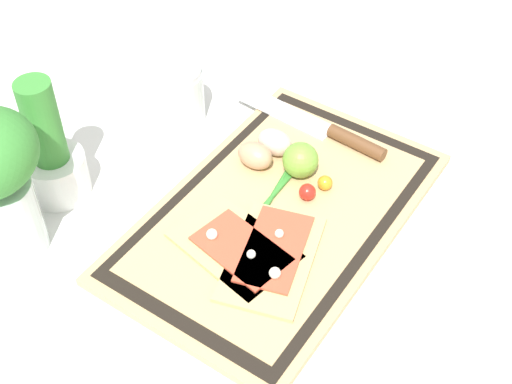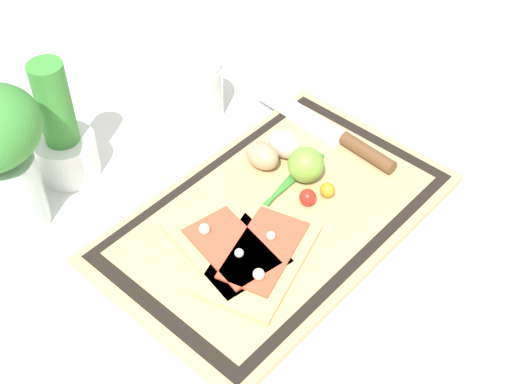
{
  "view_description": "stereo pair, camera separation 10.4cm",
  "coord_description": "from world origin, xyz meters",
  "px_view_note": "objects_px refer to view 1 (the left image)",
  "views": [
    {
      "loc": [
        -0.61,
        -0.37,
        0.78
      ],
      "look_at": [
        0.0,
        0.04,
        0.03
      ],
      "focal_mm": 50.0,
      "sensor_mm": 36.0,
      "label": 1
    },
    {
      "loc": [
        -0.54,
        -0.45,
        0.78
      ],
      "look_at": [
        0.0,
        0.04,
        0.03
      ],
      "focal_mm": 50.0,
      "sensor_mm": 36.0,
      "label": 2
    }
  ],
  "objects_px": {
    "pizza_slice_far": "(235,246)",
    "knife": "(334,133)",
    "egg_brown": "(255,155)",
    "egg_pink": "(275,142)",
    "herb_pot": "(52,157)",
    "lime": "(300,160)",
    "pizza_slice_near": "(272,256)",
    "cherry_tomato_yellow": "(325,183)",
    "sauce_jar": "(179,97)",
    "cherry_tomato_red": "(307,192)"
  },
  "relations": [
    {
      "from": "knife",
      "to": "pizza_slice_far",
      "type": "bearing_deg",
      "value": -179.08
    },
    {
      "from": "cherry_tomato_yellow",
      "to": "egg_pink",
      "type": "bearing_deg",
      "value": 76.34
    },
    {
      "from": "pizza_slice_far",
      "to": "knife",
      "type": "distance_m",
      "value": 0.28
    },
    {
      "from": "pizza_slice_far",
      "to": "sauce_jar",
      "type": "relative_size",
      "value": 1.83
    },
    {
      "from": "knife",
      "to": "pizza_slice_near",
      "type": "bearing_deg",
      "value": -168.08
    },
    {
      "from": "knife",
      "to": "egg_brown",
      "type": "distance_m",
      "value": 0.14
    },
    {
      "from": "lime",
      "to": "herb_pot",
      "type": "relative_size",
      "value": 0.27
    },
    {
      "from": "egg_pink",
      "to": "lime",
      "type": "height_order",
      "value": "lime"
    },
    {
      "from": "egg_brown",
      "to": "egg_pink",
      "type": "relative_size",
      "value": 1.0
    },
    {
      "from": "cherry_tomato_yellow",
      "to": "pizza_slice_near",
      "type": "bearing_deg",
      "value": -176.74
    },
    {
      "from": "knife",
      "to": "herb_pot",
      "type": "bearing_deg",
      "value": 138.15
    },
    {
      "from": "pizza_slice_far",
      "to": "lime",
      "type": "distance_m",
      "value": 0.18
    },
    {
      "from": "pizza_slice_near",
      "to": "sauce_jar",
      "type": "relative_size",
      "value": 2.02
    },
    {
      "from": "knife",
      "to": "sauce_jar",
      "type": "xyz_separation_m",
      "value": [
        -0.09,
        0.25,
        0.02
      ]
    },
    {
      "from": "pizza_slice_near",
      "to": "cherry_tomato_yellow",
      "type": "xyz_separation_m",
      "value": [
        0.16,
        0.01,
        0.01
      ]
    },
    {
      "from": "pizza_slice_near",
      "to": "cherry_tomato_yellow",
      "type": "height_order",
      "value": "pizza_slice_near"
    },
    {
      "from": "pizza_slice_near",
      "to": "sauce_jar",
      "type": "bearing_deg",
      "value": 59.25
    },
    {
      "from": "pizza_slice_far",
      "to": "egg_pink",
      "type": "xyz_separation_m",
      "value": [
        0.2,
        0.06,
        0.02
      ]
    },
    {
      "from": "cherry_tomato_red",
      "to": "herb_pot",
      "type": "bearing_deg",
      "value": 119.21
    },
    {
      "from": "pizza_slice_far",
      "to": "knife",
      "type": "height_order",
      "value": "pizza_slice_far"
    },
    {
      "from": "pizza_slice_near",
      "to": "pizza_slice_far",
      "type": "xyz_separation_m",
      "value": [
        -0.01,
        0.05,
        0.0
      ]
    },
    {
      "from": "cherry_tomato_yellow",
      "to": "pizza_slice_far",
      "type": "bearing_deg",
      "value": 165.97
    },
    {
      "from": "pizza_slice_near",
      "to": "lime",
      "type": "height_order",
      "value": "lime"
    },
    {
      "from": "pizza_slice_far",
      "to": "egg_brown",
      "type": "height_order",
      "value": "egg_brown"
    },
    {
      "from": "egg_pink",
      "to": "herb_pot",
      "type": "bearing_deg",
      "value": 136.04
    },
    {
      "from": "knife",
      "to": "cherry_tomato_red",
      "type": "relative_size",
      "value": 11.11
    },
    {
      "from": "pizza_slice_far",
      "to": "sauce_jar",
      "type": "distance_m",
      "value": 0.32
    },
    {
      "from": "egg_pink",
      "to": "herb_pot",
      "type": "height_order",
      "value": "herb_pot"
    },
    {
      "from": "pizza_slice_near",
      "to": "egg_brown",
      "type": "bearing_deg",
      "value": 41.28
    },
    {
      "from": "pizza_slice_near",
      "to": "herb_pot",
      "type": "height_order",
      "value": "herb_pot"
    },
    {
      "from": "knife",
      "to": "herb_pot",
      "type": "height_order",
      "value": "herb_pot"
    },
    {
      "from": "egg_pink",
      "to": "cherry_tomato_red",
      "type": "relative_size",
      "value": 2.28
    },
    {
      "from": "cherry_tomato_red",
      "to": "cherry_tomato_yellow",
      "type": "xyz_separation_m",
      "value": [
        0.03,
        -0.01,
        -0.0
      ]
    },
    {
      "from": "pizza_slice_far",
      "to": "lime",
      "type": "height_order",
      "value": "lime"
    },
    {
      "from": "cherry_tomato_red",
      "to": "sauce_jar",
      "type": "height_order",
      "value": "sauce_jar"
    },
    {
      "from": "lime",
      "to": "sauce_jar",
      "type": "relative_size",
      "value": 0.54
    },
    {
      "from": "pizza_slice_near",
      "to": "knife",
      "type": "distance_m",
      "value": 0.27
    },
    {
      "from": "lime",
      "to": "cherry_tomato_red",
      "type": "xyz_separation_m",
      "value": [
        -0.04,
        -0.04,
        -0.01
      ]
    },
    {
      "from": "cherry_tomato_yellow",
      "to": "herb_pot",
      "type": "relative_size",
      "value": 0.11
    },
    {
      "from": "pizza_slice_far",
      "to": "egg_brown",
      "type": "relative_size",
      "value": 3.24
    },
    {
      "from": "pizza_slice_far",
      "to": "herb_pot",
      "type": "xyz_separation_m",
      "value": [
        -0.04,
        0.3,
        0.05
      ]
    },
    {
      "from": "cherry_tomato_red",
      "to": "lime",
      "type": "bearing_deg",
      "value": 43.12
    },
    {
      "from": "knife",
      "to": "herb_pot",
      "type": "xyz_separation_m",
      "value": [
        -0.33,
        0.29,
        0.05
      ]
    },
    {
      "from": "cherry_tomato_red",
      "to": "herb_pot",
      "type": "distance_m",
      "value": 0.38
    },
    {
      "from": "pizza_slice_near",
      "to": "egg_brown",
      "type": "relative_size",
      "value": 3.58
    },
    {
      "from": "egg_brown",
      "to": "pizza_slice_near",
      "type": "bearing_deg",
      "value": -138.72
    },
    {
      "from": "lime",
      "to": "cherry_tomato_yellow",
      "type": "bearing_deg",
      "value": -98.16
    },
    {
      "from": "egg_brown",
      "to": "egg_pink",
      "type": "height_order",
      "value": "same"
    },
    {
      "from": "egg_brown",
      "to": "cherry_tomato_red",
      "type": "height_order",
      "value": "egg_brown"
    },
    {
      "from": "cherry_tomato_red",
      "to": "sauce_jar",
      "type": "bearing_deg",
      "value": 78.86
    }
  ]
}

